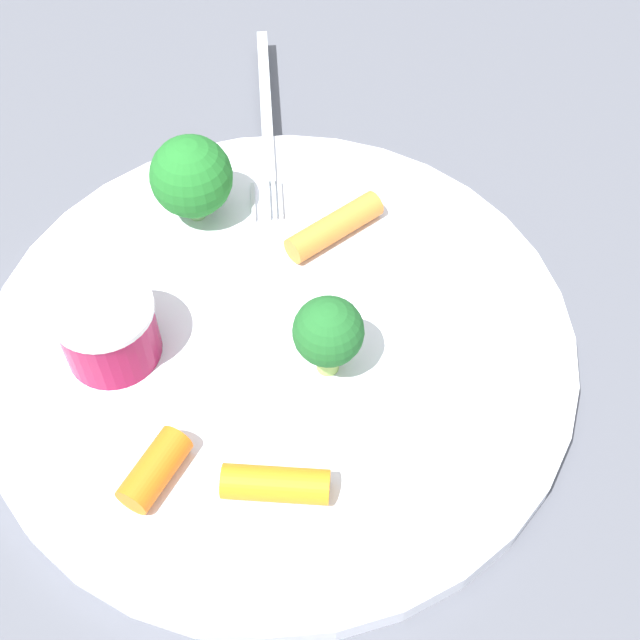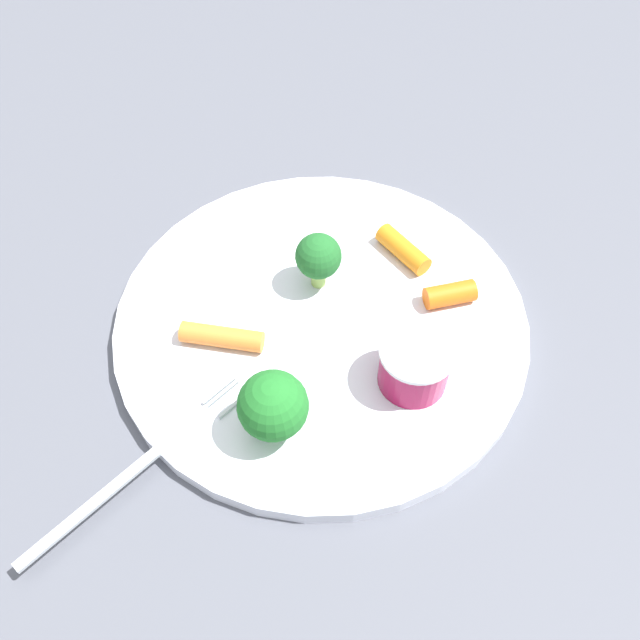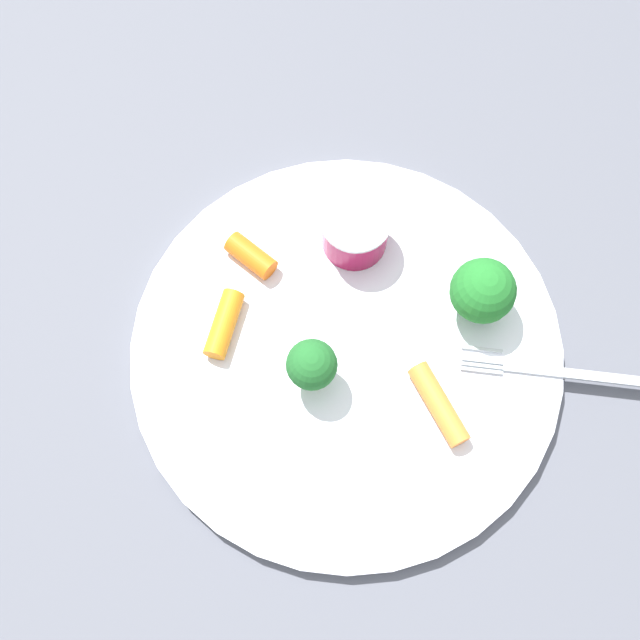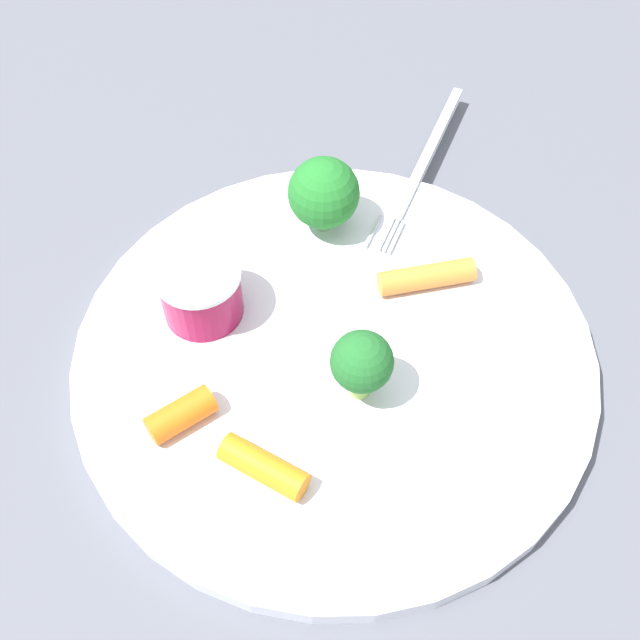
% 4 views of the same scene
% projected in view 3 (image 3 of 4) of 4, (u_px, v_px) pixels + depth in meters
% --- Properties ---
extents(ground_plane, '(2.40, 2.40, 0.00)m').
position_uv_depth(ground_plane, '(346.00, 354.00, 0.55)').
color(ground_plane, '#535660').
extents(plate, '(0.29, 0.29, 0.01)m').
position_uv_depth(plate, '(346.00, 351.00, 0.55)').
color(plate, white).
rests_on(plate, ground_plane).
extents(sauce_cup, '(0.05, 0.05, 0.04)m').
position_uv_depth(sauce_cup, '(355.00, 231.00, 0.55)').
color(sauce_cup, maroon).
rests_on(sauce_cup, plate).
extents(broccoli_floret_0, '(0.03, 0.03, 0.05)m').
position_uv_depth(broccoli_floret_0, '(312.00, 365.00, 0.51)').
color(broccoli_floret_0, '#96BE5A').
rests_on(broccoli_floret_0, plate).
extents(broccoli_floret_1, '(0.04, 0.04, 0.05)m').
position_uv_depth(broccoli_floret_1, '(483.00, 291.00, 0.52)').
color(broccoli_floret_1, '#7EBE73').
rests_on(broccoli_floret_1, plate).
extents(carrot_stick_0, '(0.05, 0.03, 0.02)m').
position_uv_depth(carrot_stick_0, '(224.00, 324.00, 0.54)').
color(carrot_stick_0, orange).
rests_on(carrot_stick_0, plate).
extents(carrot_stick_1, '(0.04, 0.04, 0.02)m').
position_uv_depth(carrot_stick_1, '(251.00, 256.00, 0.56)').
color(carrot_stick_1, orange).
rests_on(carrot_stick_1, plate).
extents(carrot_stick_2, '(0.06, 0.04, 0.01)m').
position_uv_depth(carrot_stick_2, '(439.00, 404.00, 0.52)').
color(carrot_stick_2, orange).
rests_on(carrot_stick_2, plate).
extents(fork, '(0.03, 0.17, 0.00)m').
position_uv_depth(fork, '(582.00, 375.00, 0.53)').
color(fork, silver).
rests_on(fork, plate).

